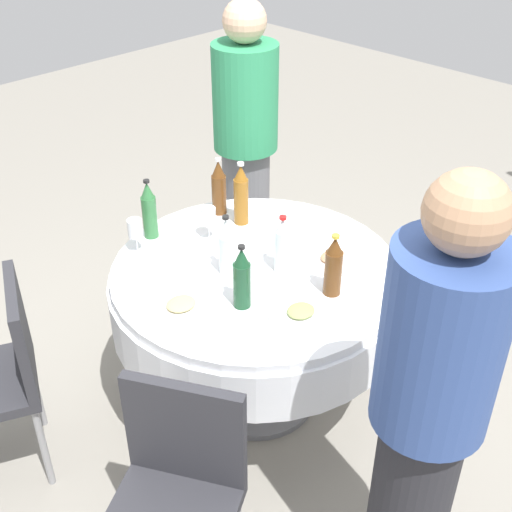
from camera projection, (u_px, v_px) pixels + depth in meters
ground_plane at (256, 395)px, 3.16m from camera, size 10.00×10.00×0.00m
dining_table at (256, 297)px, 2.84m from camera, size 1.23×1.23×0.74m
bottle_green_west at (149, 211)px, 2.89m from camera, size 0.07×0.07×0.28m
bottle_clear_south at (226, 247)px, 2.66m from camera, size 0.06×0.06×0.27m
bottle_brown_north at (219, 188)px, 3.07m from camera, size 0.07×0.07×0.28m
bottle_brown_outer at (333, 267)px, 2.54m from camera, size 0.07×0.07×0.27m
bottle_clear_mid at (282, 246)px, 2.67m from camera, size 0.06×0.06×0.26m
bottle_dark_green_inner at (242, 278)px, 2.47m from camera, size 0.07×0.07×0.27m
bottle_amber_left at (241, 195)px, 2.99m from camera, size 0.07×0.07×0.30m
wine_glass_outer at (135, 230)px, 2.81m from camera, size 0.06×0.06×0.15m
wine_glass_mid at (208, 217)px, 2.90m from camera, size 0.07×0.07×0.15m
plate_right at (292, 222)px, 3.05m from camera, size 0.21×0.21×0.02m
plate_far at (182, 307)px, 2.51m from camera, size 0.26×0.26×0.04m
plate_near at (331, 260)px, 2.78m from camera, size 0.22×0.22×0.04m
plate_rear at (301, 314)px, 2.48m from camera, size 0.24×0.24×0.04m
fork_south at (256, 254)px, 2.83m from camera, size 0.16×0.11×0.00m
knife_north at (191, 267)px, 2.75m from camera, size 0.16×0.11×0.00m
person_west at (246, 146)px, 3.54m from camera, size 0.34×0.34×1.60m
person_south at (428, 411)px, 1.94m from camera, size 0.34×0.34×1.62m
chair_inner at (177, 488)px, 2.11m from camera, size 0.55×0.55×0.87m
chair_left at (1, 367)px, 2.57m from camera, size 0.53×0.53×0.87m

